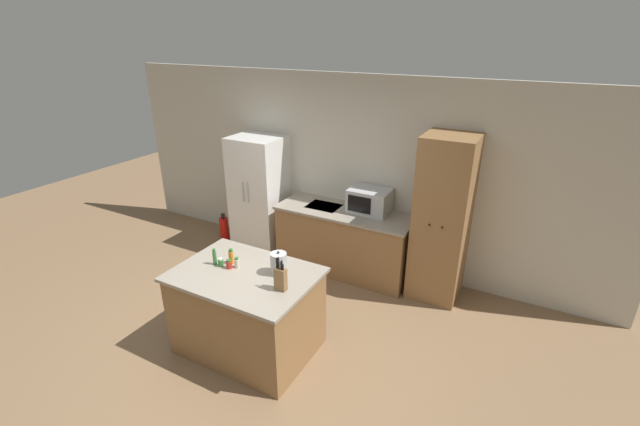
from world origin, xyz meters
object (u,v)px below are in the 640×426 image
at_px(spice_bottle_green_herb, 215,257).
at_px(spice_bottle_pale_salt, 221,262).
at_px(pantry_cabinet, 442,219).
at_px(spice_bottle_tall_dark, 237,263).
at_px(refrigerator, 260,194).
at_px(kettle, 279,263).
at_px(knife_block, 280,278).
at_px(spice_bottle_short_red, 231,257).
at_px(fire_extinguisher, 224,229).
at_px(spice_bottle_amber_oil, 229,264).
at_px(microwave, 370,200).

xyz_separation_m(spice_bottle_green_herb, spice_bottle_pale_salt, (0.08, -0.00, -0.04)).
xyz_separation_m(pantry_cabinet, spice_bottle_tall_dark, (-1.57, -1.89, -0.07)).
relative_size(refrigerator, kettle, 7.06).
bearing_deg(spice_bottle_pale_salt, knife_block, -5.09).
bearing_deg(spice_bottle_short_red, fire_extinguisher, 133.44).
relative_size(refrigerator, fire_extinguisher, 3.59).
bearing_deg(pantry_cabinet, spice_bottle_amber_oil, -130.01).
xyz_separation_m(refrigerator, spice_bottle_green_herb, (0.86, -1.94, 0.12)).
height_order(spice_bottle_tall_dark, fire_extinguisher, spice_bottle_tall_dark).
bearing_deg(knife_block, spice_bottle_tall_dark, 168.29).
distance_m(refrigerator, spice_bottle_green_herb, 2.13).
relative_size(spice_bottle_pale_salt, kettle, 0.36).
distance_m(refrigerator, spice_bottle_pale_salt, 2.16).
bearing_deg(fire_extinguisher, spice_bottle_amber_oil, -47.27).
xyz_separation_m(spice_bottle_amber_oil, fire_extinguisher, (-1.64, 1.78, -0.73)).
height_order(spice_bottle_tall_dark, spice_bottle_short_red, spice_bottle_short_red).
xyz_separation_m(pantry_cabinet, microwave, (-0.97, 0.09, 0.03)).
distance_m(spice_bottle_short_red, spice_bottle_green_herb, 0.16).
xyz_separation_m(spice_bottle_pale_salt, kettle, (0.59, 0.16, 0.07)).
height_order(pantry_cabinet, microwave, pantry_cabinet).
height_order(pantry_cabinet, fire_extinguisher, pantry_cabinet).
relative_size(knife_block, spice_bottle_short_red, 1.99).
bearing_deg(spice_bottle_tall_dark, pantry_cabinet, 50.34).
xyz_separation_m(refrigerator, kettle, (1.52, -1.78, 0.15)).
bearing_deg(knife_block, fire_extinguisher, 141.20).
bearing_deg(knife_block, spice_bottle_amber_oil, 173.47).
height_order(spice_bottle_pale_salt, kettle, kettle).
relative_size(refrigerator, spice_bottle_short_red, 10.51).
bearing_deg(spice_bottle_pale_salt, microwave, 69.46).
distance_m(knife_block, spice_bottle_short_red, 0.72).
height_order(refrigerator, spice_bottle_tall_dark, refrigerator).
xyz_separation_m(microwave, fire_extinguisher, (-2.31, -0.25, -0.83)).
relative_size(pantry_cabinet, fire_extinguisher, 4.25).
height_order(microwave, spice_bottle_tall_dark, microwave).
xyz_separation_m(microwave, spice_bottle_tall_dark, (-0.60, -1.98, -0.10)).
distance_m(microwave, spice_bottle_amber_oil, 2.14).
bearing_deg(spice_bottle_amber_oil, pantry_cabinet, 49.99).
xyz_separation_m(kettle, fire_extinguisher, (-2.14, 1.63, -0.80)).
relative_size(refrigerator, pantry_cabinet, 0.85).
xyz_separation_m(pantry_cabinet, spice_bottle_green_herb, (-1.81, -1.95, -0.04)).
xyz_separation_m(refrigerator, spice_bottle_pale_salt, (0.93, -1.94, 0.08)).
bearing_deg(spice_bottle_tall_dark, knife_block, -11.71).
distance_m(microwave, spice_bottle_short_red, 2.07).
distance_m(knife_block, spice_bottle_amber_oil, 0.67).
relative_size(spice_bottle_tall_dark, spice_bottle_pale_salt, 1.28).
xyz_separation_m(spice_bottle_tall_dark, spice_bottle_short_red, (-0.10, 0.04, 0.02)).
xyz_separation_m(refrigerator, spice_bottle_tall_dark, (1.09, -1.89, 0.09)).
xyz_separation_m(spice_bottle_short_red, kettle, (0.53, 0.07, 0.03)).
height_order(spice_bottle_amber_oil, fire_extinguisher, spice_bottle_amber_oil).
distance_m(spice_bottle_pale_salt, kettle, 0.62).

